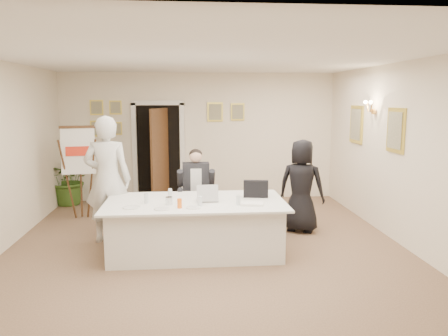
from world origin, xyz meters
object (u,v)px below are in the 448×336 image
at_px(conference_table, 195,227).
at_px(paper_stack, 252,204).
at_px(standing_man, 108,180).
at_px(laptop, 207,191).
at_px(oj_glass, 180,203).
at_px(flip_chart, 80,177).
at_px(seated_man, 196,190).
at_px(steel_jug, 169,201).
at_px(laptop_bag, 256,189).
at_px(potted_palm, 70,179).
at_px(standing_woman, 301,186).

distance_m(conference_table, paper_stack, 0.93).
distance_m(standing_man, laptop, 1.64).
bearing_deg(laptop, oj_glass, -137.22).
xyz_separation_m(flip_chart, laptop, (2.28, -2.01, 0.12)).
bearing_deg(seated_man, steel_jug, -104.86).
height_order(laptop_bag, oj_glass, laptop_bag).
height_order(conference_table, standing_man, standing_man).
xyz_separation_m(seated_man, flip_chart, (-2.14, 0.93, 0.08)).
bearing_deg(paper_stack, steel_jug, 174.63).
bearing_deg(oj_glass, paper_stack, 5.50).
distance_m(standing_man, potted_palm, 2.89).
bearing_deg(potted_palm, conference_table, -50.95).
xyz_separation_m(flip_chart, standing_woman, (3.91, -1.12, -0.01)).
bearing_deg(potted_palm, steel_jug, -56.66).
bearing_deg(standing_woman, oj_glass, 59.11).
bearing_deg(steel_jug, conference_table, 26.50).
relative_size(conference_table, flip_chart, 1.51).
distance_m(potted_palm, steel_jug, 4.06).
bearing_deg(laptop, conference_table, -179.12).
bearing_deg(conference_table, laptop, 3.59).
relative_size(conference_table, laptop, 7.70).
height_order(flip_chart, laptop_bag, flip_chart).
distance_m(laptop_bag, paper_stack, 0.49).
bearing_deg(standing_woman, conference_table, 53.12).
distance_m(standing_woman, oj_glass, 2.40).
height_order(flip_chart, steel_jug, flip_chart).
bearing_deg(flip_chart, standing_man, -61.38).
bearing_deg(standing_man, conference_table, 157.75).
height_order(flip_chart, laptop, flip_chart).
relative_size(laptop, paper_stack, 1.06).
bearing_deg(paper_stack, oj_glass, -174.50).
xyz_separation_m(standing_man, potted_palm, (-1.25, 2.57, -0.44)).
relative_size(flip_chart, oj_glass, 13.19).
distance_m(laptop, steel_jug, 0.58).
xyz_separation_m(standing_man, laptop_bag, (2.26, -0.46, -0.09)).
bearing_deg(steel_jug, laptop, 19.73).
height_order(flip_chart, paper_stack, flip_chart).
height_order(standing_man, oj_glass, standing_man).
xyz_separation_m(potted_palm, laptop_bag, (3.51, -3.03, 0.35)).
relative_size(laptop, laptop_bag, 0.91).
height_order(conference_table, laptop_bag, laptop_bag).
height_order(seated_man, potted_palm, seated_man).
bearing_deg(paper_stack, laptop_bag, 74.87).
relative_size(flip_chart, paper_stack, 5.39).
xyz_separation_m(conference_table, steel_jug, (-0.37, -0.18, 0.44)).
distance_m(conference_table, standing_man, 1.60).
relative_size(laptop, oj_glass, 2.59).
xyz_separation_m(oj_glass, steel_jug, (-0.15, 0.21, -0.01)).
xyz_separation_m(standing_man, standing_woman, (3.15, 0.27, -0.21)).
distance_m(standing_man, standing_woman, 3.17).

